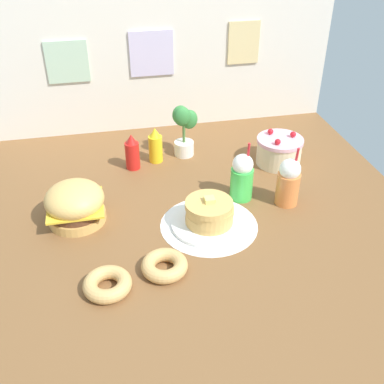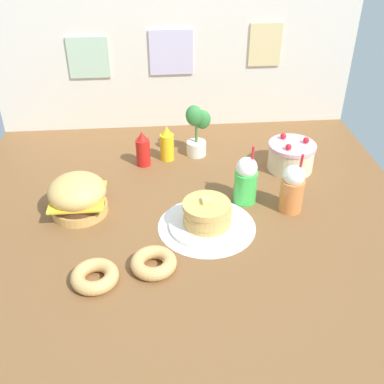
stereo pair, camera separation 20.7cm
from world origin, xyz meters
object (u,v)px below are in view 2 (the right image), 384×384
(ketchup_bottle, at_px, (143,150))
(cream_soda_cup, at_px, (246,180))
(burger, at_px, (78,196))
(orange_float_cup, at_px, (292,188))
(pancake_stack, at_px, (207,216))
(potted_plant, at_px, (197,128))
(mustard_bottle, at_px, (167,144))
(donut_pink_glaze, at_px, (95,276))
(donut_chocolate, at_px, (154,263))
(layer_cake, at_px, (291,156))

(ketchup_bottle, bearing_deg, cream_soda_cup, -38.94)
(burger, height_order, orange_float_cup, orange_float_cup)
(burger, xyz_separation_m, ketchup_bottle, (0.30, 0.42, 0.00))
(pancake_stack, bearing_deg, ketchup_bottle, 115.94)
(potted_plant, bearing_deg, mustard_bottle, -166.29)
(burger, bearing_deg, pancake_stack, -15.70)
(pancake_stack, relative_size, donut_pink_glaze, 1.83)
(cream_soda_cup, bearing_deg, potted_plant, 111.13)
(ketchup_bottle, height_order, donut_chocolate, ketchup_bottle)
(burger, relative_size, donut_chocolate, 1.43)
(orange_float_cup, xyz_separation_m, donut_pink_glaze, (-0.87, -0.41, -0.09))
(cream_soda_cup, distance_m, donut_pink_glaze, 0.84)
(pancake_stack, height_order, potted_plant, potted_plant)
(donut_pink_glaze, height_order, donut_chocolate, same)
(cream_soda_cup, height_order, potted_plant, potted_plant)
(pancake_stack, relative_size, ketchup_bottle, 1.70)
(donut_pink_glaze, xyz_separation_m, potted_plant, (0.49, 0.98, 0.13))
(burger, xyz_separation_m, potted_plant, (0.60, 0.51, 0.07))
(mustard_bottle, relative_size, cream_soda_cup, 0.67)
(ketchup_bottle, xyz_separation_m, mustard_bottle, (0.13, 0.05, 0.00))
(ketchup_bottle, bearing_deg, donut_chocolate, -87.26)
(donut_pink_glaze, height_order, potted_plant, potted_plant)
(orange_float_cup, height_order, donut_pink_glaze, orange_float_cup)
(layer_cake, bearing_deg, pancake_stack, -137.12)
(burger, distance_m, pancake_stack, 0.60)
(burger, height_order, layer_cake, burger)
(mustard_bottle, bearing_deg, cream_soda_cup, -51.33)
(ketchup_bottle, distance_m, potted_plant, 0.32)
(donut_chocolate, bearing_deg, mustard_bottle, 84.02)
(mustard_bottle, xyz_separation_m, orange_float_cup, (0.56, -0.53, 0.02))
(cream_soda_cup, relative_size, orange_float_cup, 1.00)
(burger, xyz_separation_m, orange_float_cup, (0.98, -0.06, 0.03))
(cream_soda_cup, relative_size, donut_pink_glaze, 1.61)
(donut_pink_glaze, bearing_deg, pancake_stack, 33.17)
(pancake_stack, xyz_separation_m, ketchup_bottle, (-0.28, 0.58, 0.03))
(pancake_stack, relative_size, mustard_bottle, 1.70)
(layer_cake, distance_m, donut_pink_glaze, 1.24)
(layer_cake, distance_m, cream_soda_cup, 0.41)
(layer_cake, bearing_deg, donut_pink_glaze, -141.48)
(burger, relative_size, cream_soda_cup, 0.88)
(burger, distance_m, cream_soda_cup, 0.78)
(donut_chocolate, bearing_deg, burger, 129.22)
(ketchup_bottle, height_order, cream_soda_cup, cream_soda_cup)
(layer_cake, xyz_separation_m, orange_float_cup, (-0.10, -0.37, 0.04))
(layer_cake, xyz_separation_m, potted_plant, (-0.49, 0.20, 0.09))
(orange_float_cup, distance_m, donut_chocolate, 0.74)
(ketchup_bottle, relative_size, potted_plant, 0.66)
(pancake_stack, distance_m, donut_pink_glaze, 0.56)
(mustard_bottle, height_order, donut_pink_glaze, mustard_bottle)
(orange_float_cup, bearing_deg, pancake_stack, -166.21)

